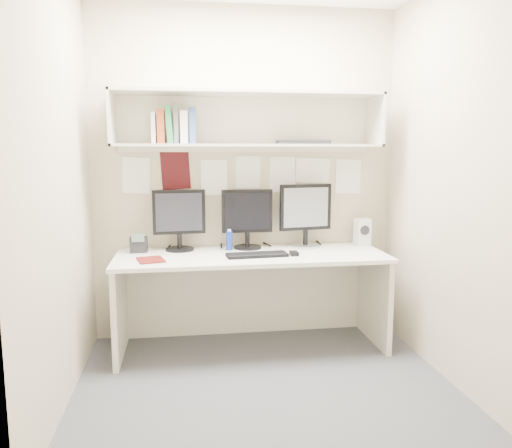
{
  "coord_description": "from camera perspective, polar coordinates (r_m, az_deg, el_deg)",
  "views": [
    {
      "loc": [
        -0.5,
        -2.96,
        1.49
      ],
      "look_at": [
        -0.01,
        0.35,
        1.0
      ],
      "focal_mm": 35.0,
      "sensor_mm": 36.0,
      "label": 1
    }
  ],
  "objects": [
    {
      "name": "hutch_tray",
      "position": [
        3.91,
        5.43,
        9.28
      ],
      "size": [
        0.41,
        0.18,
        0.03
      ],
      "primitive_type": "cube",
      "rotation": [
        0.0,
        0.0,
        -0.05
      ],
      "color": "black",
      "rests_on": "overhead_hutch"
    },
    {
      "name": "wall_left",
      "position": [
        3.05,
        -21.76,
        4.2
      ],
      "size": [
        0.02,
        2.0,
        2.6
      ],
      "primitive_type": "cube",
      "color": "#B9AA8D",
      "rests_on": "ground"
    },
    {
      "name": "overhead_hutch",
      "position": [
        3.86,
        -0.98,
        11.79
      ],
      "size": [
        2.0,
        0.38,
        0.4
      ],
      "color": "beige",
      "rests_on": "wall_back"
    },
    {
      "name": "wall_back",
      "position": [
        3.99,
        -1.22,
        5.65
      ],
      "size": [
        2.4,
        0.02,
        2.6
      ],
      "primitive_type": "cube",
      "color": "#B9AA8D",
      "rests_on": "ground"
    },
    {
      "name": "monitor_center",
      "position": [
        3.89,
        -1.02,
        0.88
      ],
      "size": [
        0.4,
        0.22,
        0.46
      ],
      "rotation": [
        0.0,
        0.0,
        0.01
      ],
      "color": "black",
      "rests_on": "desk"
    },
    {
      "name": "desk_phone",
      "position": [
        3.87,
        -13.25,
        -2.28
      ],
      "size": [
        0.13,
        0.11,
        0.15
      ],
      "rotation": [
        0.0,
        0.0,
        -0.01
      ],
      "color": "black",
      "rests_on": "desk"
    },
    {
      "name": "book_stack",
      "position": [
        3.78,
        -9.33,
        10.97
      ],
      "size": [
        0.32,
        0.18,
        0.29
      ],
      "color": "beige",
      "rests_on": "overhead_hutch"
    },
    {
      "name": "monitor_right",
      "position": [
        3.98,
        5.68,
        1.24
      ],
      "size": [
        0.43,
        0.24,
        0.5
      ],
      "rotation": [
        0.0,
        0.0,
        0.16
      ],
      "color": "#A5A5AA",
      "rests_on": "desk"
    },
    {
      "name": "maroon_notebook",
      "position": [
        3.56,
        -11.94,
        -4.03
      ],
      "size": [
        0.22,
        0.25,
        0.01
      ],
      "primitive_type": "cube",
      "rotation": [
        0.0,
        0.0,
        0.24
      ],
      "color": "#5E1310",
      "rests_on": "desk"
    },
    {
      "name": "pinned_papers",
      "position": [
        3.99,
        -1.21,
        4.93
      ],
      "size": [
        1.92,
        0.01,
        0.48
      ],
      "primitive_type": null,
      "color": "white",
      "rests_on": "wall_back"
    },
    {
      "name": "wall_right",
      "position": [
        3.42,
        21.5,
        4.61
      ],
      "size": [
        0.02,
        2.0,
        2.6
      ],
      "primitive_type": "cube",
      "color": "#B9AA8D",
      "rests_on": "ground"
    },
    {
      "name": "keyboard",
      "position": [
        3.63,
        0.11,
        -3.54
      ],
      "size": [
        0.45,
        0.19,
        0.02
      ],
      "primitive_type": "cube",
      "rotation": [
        0.0,
        0.0,
        0.08
      ],
      "color": "black",
      "rests_on": "desk"
    },
    {
      "name": "blue_bottle",
      "position": [
        3.85,
        -3.08,
        -1.87
      ],
      "size": [
        0.05,
        0.05,
        0.16
      ],
      "color": "navy",
      "rests_on": "desk"
    },
    {
      "name": "mouse",
      "position": [
        3.67,
        4.37,
        -3.37
      ],
      "size": [
        0.06,
        0.09,
        0.03
      ],
      "primitive_type": "cube",
      "rotation": [
        0.0,
        0.0,
        -0.03
      ],
      "color": "black",
      "rests_on": "desk"
    },
    {
      "name": "desk",
      "position": [
        3.81,
        -0.52,
        -8.77
      ],
      "size": [
        2.0,
        0.7,
        0.73
      ],
      "color": "silver",
      "rests_on": "floor"
    },
    {
      "name": "monitor_left",
      "position": [
        3.86,
        -8.78,
        0.75
      ],
      "size": [
        0.4,
        0.22,
        0.47
      ],
      "rotation": [
        0.0,
        0.0,
        0.07
      ],
      "color": "black",
      "rests_on": "desk"
    },
    {
      "name": "floor",
      "position": [
        3.35,
        1.09,
        -18.04
      ],
      "size": [
        2.4,
        2.0,
        0.01
      ],
      "primitive_type": "cube",
      "color": "#434348",
      "rests_on": "ground"
    },
    {
      "name": "wall_front",
      "position": [
        2.03,
        5.83,
        2.95
      ],
      "size": [
        2.4,
        0.02,
        2.6
      ],
      "primitive_type": "cube",
      "color": "#B9AA8D",
      "rests_on": "ground"
    },
    {
      "name": "speaker",
      "position": [
        4.12,
        12.05,
        -0.88
      ],
      "size": [
        0.12,
        0.13,
        0.22
      ],
      "rotation": [
        0.0,
        0.0,
        0.1
      ],
      "color": "beige",
      "rests_on": "desk"
    }
  ]
}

